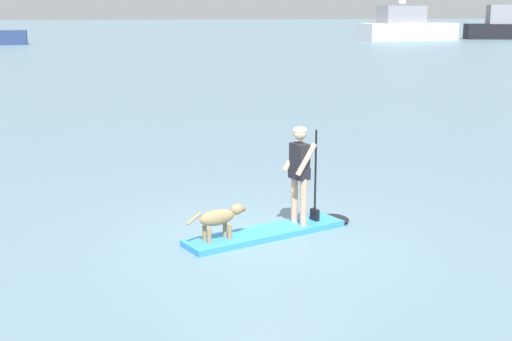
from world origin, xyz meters
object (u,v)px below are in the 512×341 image
Objects in this scene: person_paddler at (300,168)px; moored_boat_starboard at (406,27)px; paddleboard at (277,231)px; dog at (220,218)px.

person_paddler is 0.14× the size of moored_boat_starboard.
moored_boat_starboard reaches higher than paddleboard.
person_paddler is at bearing -112.50° from moored_boat_starboard.
person_paddler is (0.44, 0.19, 1.03)m from paddleboard.
moored_boat_starboard is at bearing 66.64° from dog.
paddleboard is at bearing 23.81° from dog.
paddleboard is 3.08× the size of dog.
dog is at bearing -113.36° from moored_boat_starboard.
person_paddler is 1.71m from dog.
paddleboard is 1.87× the size of person_paddler.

